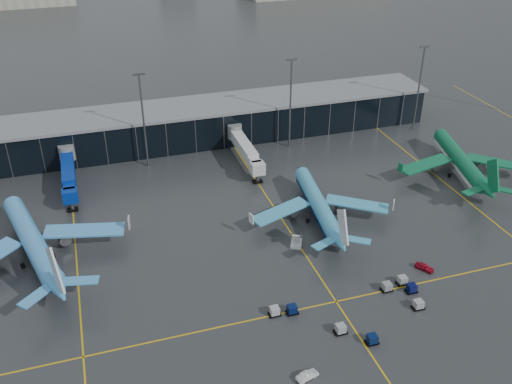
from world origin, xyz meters
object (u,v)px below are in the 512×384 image
object	(u,v)px
airliner_klm_near	(318,194)
airliner_aer_lingus	(461,151)
baggage_carts	(363,306)
mobile_airstair	(296,242)
service_van_red	(425,267)
airliner_arkefly	(29,229)
service_van_white	(307,375)

from	to	relation	value
airliner_klm_near	airliner_aer_lingus	bearing A→B (deg)	18.63
baggage_carts	mobile_airstair	distance (m)	22.63
mobile_airstair	service_van_red	world-z (taller)	mobile_airstair
airliner_aer_lingus	airliner_klm_near	bearing A→B (deg)	-154.14
airliner_klm_near	airliner_aer_lingus	distance (m)	44.10
airliner_arkefly	airliner_aer_lingus	world-z (taller)	airliner_arkefly
mobile_airstair	service_van_white	size ratio (longest dim) A/B	1.03
mobile_airstair	service_van_red	distance (m)	26.22
mobile_airstair	service_van_red	bearing A→B (deg)	-11.66
baggage_carts	service_van_red	xyz separation A→B (m)	(16.84, 6.73, -0.12)
airliner_klm_near	service_van_red	distance (m)	28.15
airliner_arkefly	airliner_aer_lingus	bearing A→B (deg)	-12.14
airliner_arkefly	airliner_aer_lingus	distance (m)	104.25
airliner_klm_near	mobile_airstair	bearing A→B (deg)	-125.76
baggage_carts	service_van_white	distance (m)	19.62
baggage_carts	service_van_white	size ratio (longest dim) A/B	7.71
service_van_white	baggage_carts	bearing A→B (deg)	-67.74
airliner_klm_near	service_van_red	world-z (taller)	airliner_klm_near
baggage_carts	airliner_arkefly	bearing A→B (deg)	148.78
mobile_airstair	service_van_white	bearing A→B (deg)	-83.82
airliner_arkefly	airliner_klm_near	distance (m)	60.94
mobile_airstair	airliner_arkefly	bearing A→B (deg)	-168.54
service_van_white	mobile_airstair	bearing A→B (deg)	-33.29
airliner_aer_lingus	baggage_carts	distance (m)	62.29
airliner_arkefly	service_van_white	bearing A→B (deg)	-63.64
baggage_carts	service_van_white	bearing A→B (deg)	-142.78
airliner_klm_near	baggage_carts	size ratio (longest dim) A/B	1.33
airliner_arkefly	service_van_white	distance (m)	62.14
airliner_aer_lingus	baggage_carts	world-z (taller)	airliner_aer_lingus
airliner_aer_lingus	mobile_airstair	distance (m)	54.99
baggage_carts	service_van_red	distance (m)	18.13
airliner_aer_lingus	service_van_white	distance (m)	81.84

